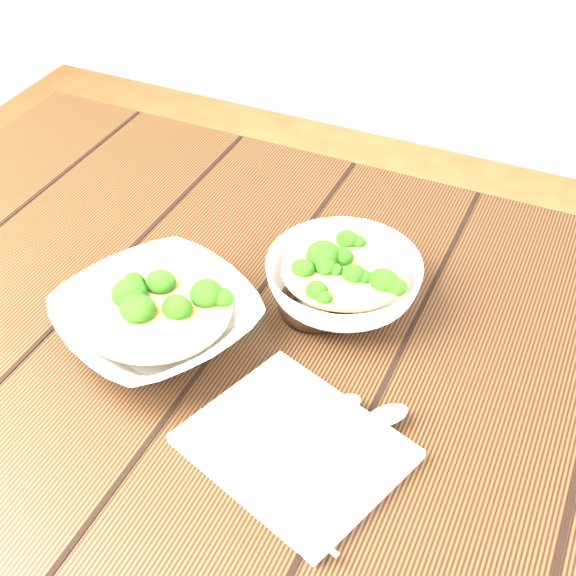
{
  "coord_description": "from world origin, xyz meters",
  "views": [
    {
      "loc": [
        0.34,
        -0.63,
        1.43
      ],
      "look_at": [
        0.03,
        0.03,
        0.8
      ],
      "focal_mm": 50.0,
      "sensor_mm": 36.0,
      "label": 1
    }
  ],
  "objects_px": {
    "soup_bowl_back": "(343,280)",
    "napkin": "(295,446)",
    "soup_bowl_front": "(157,318)",
    "trivet": "(316,303)",
    "table": "(256,390)"
  },
  "relations": [
    {
      "from": "soup_bowl_front",
      "to": "trivet",
      "type": "xyz_separation_m",
      "value": [
        0.15,
        0.12,
        -0.02
      ]
    },
    {
      "from": "soup_bowl_front",
      "to": "table",
      "type": "bearing_deg",
      "value": 35.38
    },
    {
      "from": "soup_bowl_front",
      "to": "soup_bowl_back",
      "type": "height_order",
      "value": "soup_bowl_back"
    },
    {
      "from": "soup_bowl_back",
      "to": "table",
      "type": "bearing_deg",
      "value": -133.51
    },
    {
      "from": "table",
      "to": "soup_bowl_back",
      "type": "relative_size",
      "value": 4.86
    },
    {
      "from": "trivet",
      "to": "soup_bowl_front",
      "type": "bearing_deg",
      "value": -141.69
    },
    {
      "from": "table",
      "to": "soup_bowl_back",
      "type": "height_order",
      "value": "soup_bowl_back"
    },
    {
      "from": "napkin",
      "to": "trivet",
      "type": "bearing_deg",
      "value": 126.45
    },
    {
      "from": "soup_bowl_front",
      "to": "napkin",
      "type": "bearing_deg",
      "value": -21.76
    },
    {
      "from": "soup_bowl_back",
      "to": "trivet",
      "type": "xyz_separation_m",
      "value": [
        -0.02,
        -0.03,
        -0.02
      ]
    },
    {
      "from": "soup_bowl_back",
      "to": "napkin",
      "type": "distance_m",
      "value": 0.25
    },
    {
      "from": "soup_bowl_front",
      "to": "trivet",
      "type": "distance_m",
      "value": 0.2
    },
    {
      "from": "table",
      "to": "soup_bowl_back",
      "type": "xyz_separation_m",
      "value": [
        0.08,
        0.09,
        0.15
      ]
    },
    {
      "from": "napkin",
      "to": "soup_bowl_front",
      "type": "bearing_deg",
      "value": 177.32
    },
    {
      "from": "soup_bowl_front",
      "to": "napkin",
      "type": "height_order",
      "value": "soup_bowl_front"
    }
  ]
}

